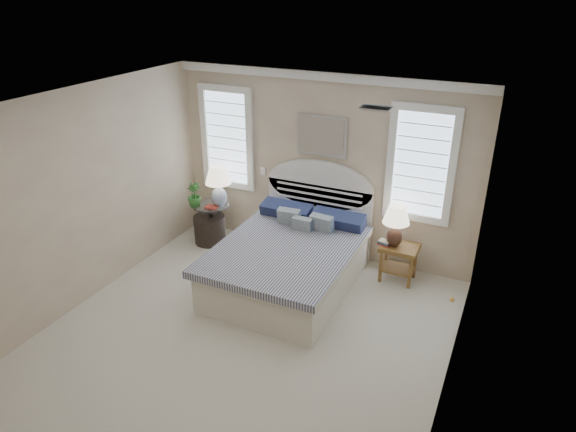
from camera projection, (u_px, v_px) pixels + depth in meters
The scene contains 21 objects.
floor at pixel (238, 344), 5.89m from camera, with size 4.50×5.00×0.01m, color beige.
ceiling at pixel (226, 111), 4.75m from camera, with size 4.50×5.00×0.01m, color white.
wall_back at pixel (322, 167), 7.37m from camera, with size 4.50×0.02×2.70m, color tan.
wall_left at pixel (72, 203), 6.19m from camera, with size 0.02×5.00×2.70m, color tan.
wall_right at pixel (456, 291), 4.46m from camera, with size 0.02×5.00×2.70m, color tan.
crown_molding at pixel (323, 76), 6.80m from camera, with size 4.50×0.08×0.12m, color white.
hvac_vent at pixel (376, 108), 4.96m from camera, with size 0.30×0.20×0.02m, color #B2B2B2.
switch_plate at pixel (263, 171), 7.81m from camera, with size 0.08×0.01×0.12m, color white.
window_left at pixel (228, 138), 7.85m from camera, with size 0.90×0.06×1.60m, color #C9E3FF.
window_right at pixel (421, 165), 6.71m from camera, with size 0.90×0.06×1.60m, color #C9E3FF.
painting at pixel (322, 136), 7.14m from camera, with size 0.74×0.04×0.58m, color silver.
closet_door at pixel (469, 246), 5.51m from camera, with size 0.02×1.80×2.40m, color white.
bed at pixel (291, 258), 6.93m from camera, with size 1.72×2.28×1.47m.
side_table_left at pixel (212, 219), 8.05m from camera, with size 0.56×0.56×0.63m.
nightstand_right at pixel (399, 255), 7.00m from camera, with size 0.50×0.40×0.53m.
floor_pot at pixel (210, 229), 8.09m from camera, with size 0.49×0.49×0.44m, color black.
lamp_left at pixel (218, 182), 7.75m from camera, with size 0.50×0.50×0.64m.
lamp_right at pixel (396, 221), 6.80m from camera, with size 0.44×0.44×0.59m.
potted_plant at pixel (194, 195), 7.81m from camera, with size 0.21×0.21×0.37m, color #317B36.
books_left at pixel (212, 207), 7.83m from camera, with size 0.19×0.14×0.03m.
books_right at pixel (384, 243), 6.95m from camera, with size 0.19×0.16×0.07m.
Camera 1 is at (2.52, -4.03, 3.83)m, focal length 32.00 mm.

